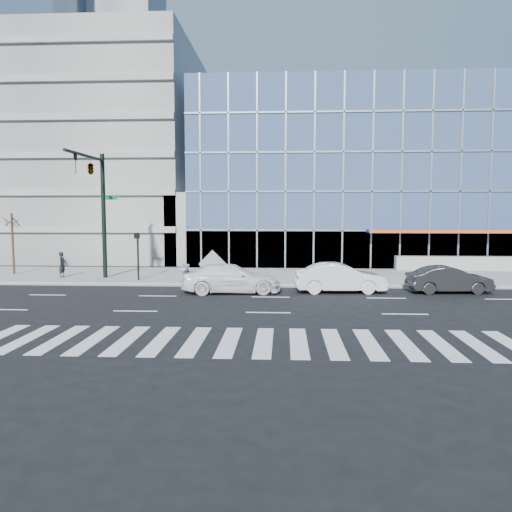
# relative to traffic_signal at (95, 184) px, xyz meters

# --- Properties ---
(ground) EXTENTS (160.00, 160.00, 0.00)m
(ground) POSITION_rel_traffic_signal_xyz_m (11.00, -4.57, -6.16)
(ground) COLOR black
(ground) RESTS_ON ground
(sidewalk) EXTENTS (120.00, 8.00, 0.15)m
(sidewalk) POSITION_rel_traffic_signal_xyz_m (11.00, 3.43, -6.09)
(sidewalk) COLOR gray
(sidewalk) RESTS_ON ground
(theatre_building) EXTENTS (42.00, 26.00, 15.00)m
(theatre_building) POSITION_rel_traffic_signal_xyz_m (25.00, 21.43, 1.34)
(theatre_building) COLOR #7690C5
(theatre_building) RESTS_ON ground
(parking_garage) EXTENTS (24.00, 24.00, 20.00)m
(parking_garage) POSITION_rel_traffic_signal_xyz_m (-9.00, 21.43, 3.84)
(parking_garage) COLOR gray
(parking_garage) RESTS_ON ground
(ramp_block) EXTENTS (6.00, 8.00, 6.00)m
(ramp_block) POSITION_rel_traffic_signal_xyz_m (5.00, 13.43, -3.16)
(ramp_block) COLOR gray
(ramp_block) RESTS_ON ground
(tower_far_west) EXTENTS (16.00, 16.00, 76.00)m
(tower_far_west) POSITION_rel_traffic_signal_xyz_m (-31.00, 53.43, 31.84)
(tower_far_west) COLOR #435C75
(tower_far_west) RESTS_ON ground
(tower_backdrop) EXTENTS (14.00, 14.00, 48.00)m
(tower_backdrop) POSITION_rel_traffic_signal_xyz_m (-19.00, 65.43, 17.84)
(tower_backdrop) COLOR gray
(tower_backdrop) RESTS_ON ground
(traffic_signal) EXTENTS (1.14, 5.74, 8.00)m
(traffic_signal) POSITION_rel_traffic_signal_xyz_m (0.00, 0.00, 0.00)
(traffic_signal) COLOR black
(traffic_signal) RESTS_ON sidewalk
(ped_signal_post) EXTENTS (0.30, 0.33, 3.00)m
(ped_signal_post) POSITION_rel_traffic_signal_xyz_m (2.50, 0.37, -4.02)
(ped_signal_post) COLOR black
(ped_signal_post) RESTS_ON sidewalk
(street_tree_near) EXTENTS (1.10, 1.10, 4.23)m
(street_tree_near) POSITION_rel_traffic_signal_xyz_m (-7.00, 2.93, -2.39)
(street_tree_near) COLOR #332319
(street_tree_near) RESTS_ON sidewalk
(white_suv) EXTENTS (5.67, 2.80, 1.58)m
(white_suv) POSITION_rel_traffic_signal_xyz_m (8.78, -3.25, -5.37)
(white_suv) COLOR white
(white_suv) RESTS_ON ground
(white_sedan) EXTENTS (5.03, 2.01, 1.63)m
(white_sedan) POSITION_rel_traffic_signal_xyz_m (14.78, -2.83, -5.35)
(white_sedan) COLOR silver
(white_sedan) RESTS_ON ground
(dark_sedan) EXTENTS (4.59, 1.91, 1.48)m
(dark_sedan) POSITION_rel_traffic_signal_xyz_m (20.78, -2.68, -5.43)
(dark_sedan) COLOR black
(dark_sedan) RESTS_ON ground
(pedestrian) EXTENTS (0.42, 0.63, 1.68)m
(pedestrian) POSITION_rel_traffic_signal_xyz_m (-2.87, 1.41, -5.18)
(pedestrian) COLOR black
(pedestrian) RESTS_ON sidewalk
(tilted_panel) EXTENTS (1.84, 0.09, 1.84)m
(tilted_panel) POSITION_rel_traffic_signal_xyz_m (7.07, 1.51, -5.10)
(tilted_panel) COLOR gray
(tilted_panel) RESTS_ON sidewalk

